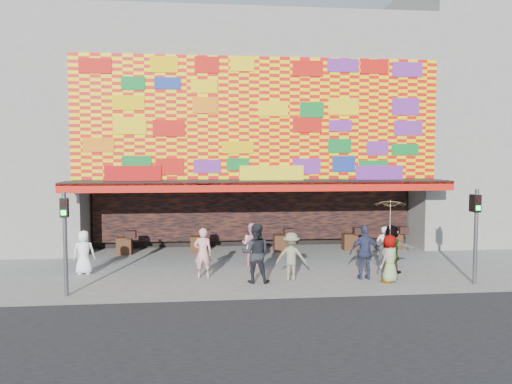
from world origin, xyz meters
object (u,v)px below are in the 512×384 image
(signal_right, at_px, (476,226))
(ped_a, at_px, (84,252))
(ped_g, at_px, (390,259))
(ped_c, at_px, (256,253))
(ped_i, at_px, (252,244))
(ped_f, at_px, (392,249))
(ped_e, at_px, (365,252))
(ped_b, at_px, (203,253))
(ped_h, at_px, (384,247))
(signal_left, at_px, (65,232))
(parasol, at_px, (391,215))
(ped_d, at_px, (291,256))

(signal_right, bearing_deg, ped_a, 167.74)
(ped_a, distance_m, ped_g, 10.20)
(ped_c, bearing_deg, ped_i, -81.17)
(ped_a, xyz_separation_m, ped_f, (10.54, -0.89, 0.09))
(ped_e, bearing_deg, ped_i, -34.14)
(ped_b, bearing_deg, ped_i, -136.44)
(ped_a, bearing_deg, ped_i, -176.80)
(ped_e, height_order, ped_h, ped_e)
(ped_g, bearing_deg, ped_i, -70.36)
(signal_left, distance_m, signal_right, 12.40)
(parasol, bearing_deg, signal_left, -176.95)
(ped_c, height_order, ped_f, ped_c)
(ped_d, height_order, ped_h, ped_d)
(signal_right, height_order, ped_a, signal_right)
(ped_c, relative_size, ped_e, 1.07)
(ped_i, bearing_deg, signal_right, -176.40)
(ped_c, relative_size, ped_h, 1.25)
(ped_d, height_order, ped_e, ped_e)
(signal_right, distance_m, ped_i, 7.59)
(ped_h, distance_m, parasol, 2.57)
(ped_d, distance_m, ped_h, 3.91)
(ped_c, xyz_separation_m, ped_g, (4.25, -0.43, -0.18))
(signal_right, bearing_deg, ped_c, 172.03)
(ped_e, bearing_deg, signal_right, 162.15)
(ped_c, distance_m, ped_g, 4.28)
(ped_e, relative_size, ped_h, 1.17)
(ped_f, distance_m, ped_g, 1.43)
(signal_left, relative_size, signal_right, 1.00)
(ped_g, bearing_deg, ped_b, -47.84)
(signal_left, bearing_deg, parasol, 3.05)
(ped_g, relative_size, parasol, 0.80)
(signal_left, xyz_separation_m, ped_f, (10.41, 1.83, -1.03))
(ped_d, relative_size, ped_f, 0.93)
(signal_left, distance_m, ped_g, 9.91)
(ped_e, bearing_deg, ped_c, 0.92)
(ped_e, distance_m, ped_h, 1.99)
(signal_left, xyz_separation_m, signal_right, (12.40, 0.00, 0.00))
(ped_c, height_order, ped_g, ped_c)
(parasol, bearing_deg, ped_e, 142.12)
(ped_a, relative_size, ped_f, 0.90)
(ped_a, distance_m, parasol, 10.30)
(signal_left, relative_size, parasol, 1.58)
(signal_right, bearing_deg, signal_left, 180.00)
(ped_a, relative_size, parasol, 0.79)
(ped_f, height_order, ped_g, ped_f)
(signal_left, distance_m, ped_f, 10.62)
(ped_d, bearing_deg, ped_f, -152.88)
(ped_c, relative_size, ped_g, 1.23)
(ped_a, xyz_separation_m, ped_e, (9.32, -1.70, 0.13))
(signal_left, bearing_deg, ped_a, 92.72)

